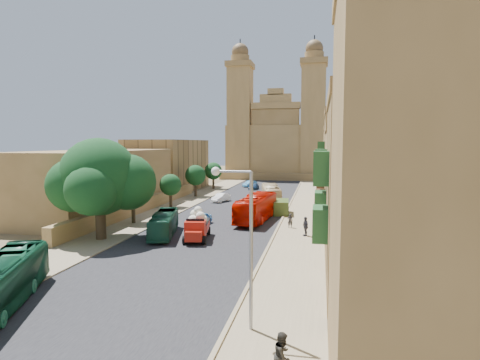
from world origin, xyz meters
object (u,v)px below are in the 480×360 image
at_px(streetlamp, 242,228).
at_px(red_truck, 197,225).
at_px(car_dkblue, 254,186).
at_px(pedestrian_c, 305,226).
at_px(street_tree_d, 213,171).
at_px(pedestrian_a, 290,221).
at_px(car_blue_a, 200,219).
at_px(church, 278,143).
at_px(street_tree_b, 170,185).
at_px(car_white_a, 221,198).
at_px(car_white_b, 260,195).
at_px(street_tree_a, 133,193).
at_px(bus_green_north, 164,224).
at_px(olive_pickup, 281,207).
at_px(car_cream, 246,203).
at_px(bus_green_south, 0,283).
at_px(bus_red_east, 256,208).
at_px(bus_cream_east, 271,194).
at_px(ficus_tree, 100,180).
at_px(car_blue_b, 250,184).
at_px(pedestrian_b, 283,356).
at_px(street_tree_c, 195,175).

relative_size(streetlamp, red_truck, 1.46).
height_order(car_dkblue, pedestrian_c, pedestrian_c).
height_order(street_tree_d, pedestrian_a, street_tree_d).
bearing_deg(car_blue_a, red_truck, -66.07).
relative_size(church, street_tree_b, 7.43).
xyz_separation_m(car_white_a, car_white_b, (5.49, 5.00, -0.09)).
bearing_deg(pedestrian_a, red_truck, 31.83).
bearing_deg(street_tree_a, street_tree_b, 90.00).
xyz_separation_m(bus_green_north, car_blue_a, (2.04, 5.61, -0.51)).
xyz_separation_m(olive_pickup, bus_green_north, (-10.50, -14.94, 0.32)).
distance_m(car_cream, pedestrian_a, 14.71).
height_order(church, pedestrian_a, church).
height_order(bus_green_south, bus_red_east, bus_red_east).
bearing_deg(street_tree_d, olive_pickup, -58.03).
bearing_deg(bus_cream_east, street_tree_b, 14.81).
xyz_separation_m(car_white_a, car_cream, (5.03, -4.85, -0.04)).
xyz_separation_m(bus_green_south, car_white_b, (7.79, 47.71, -0.87)).
bearing_deg(red_truck, street_tree_d, 103.04).
bearing_deg(ficus_tree, olive_pickup, 47.82).
relative_size(car_blue_b, pedestrian_b, 2.09).
xyz_separation_m(ficus_tree, street_tree_b, (-0.59, 19.99, -2.59)).
bearing_deg(street_tree_c, bus_cream_east, -20.19).
bearing_deg(pedestrian_b, car_cream, 27.32).
distance_m(car_blue_b, pedestrian_a, 41.78).
bearing_deg(bus_green_north, street_tree_a, 123.96).
xyz_separation_m(street_tree_c, bus_green_south, (3.67, -48.15, -2.27)).
bearing_deg(bus_green_north, streetlamp, -72.05).
relative_size(church, car_blue_b, 9.02).
bearing_deg(car_white_a, bus_red_east, -44.51).
bearing_deg(street_tree_b, pedestrian_b, -63.21).
bearing_deg(car_blue_a, street_tree_a, -169.39).
distance_m(red_truck, pedestrian_b, 24.00).
xyz_separation_m(bus_cream_east, car_dkblue, (-5.68, 17.80, -0.85)).
bearing_deg(olive_pickup, street_tree_a, -149.89).
distance_m(street_tree_c, bus_green_north, 30.08).
bearing_deg(car_dkblue, bus_cream_east, -70.09).
height_order(red_truck, pedestrian_c, red_truck).
relative_size(street_tree_b, pedestrian_b, 2.54).
height_order(bus_red_east, car_blue_b, bus_red_east).
distance_m(car_blue_a, car_blue_b, 40.87).
bearing_deg(pedestrian_a, car_white_a, -63.59).
distance_m(streetlamp, car_blue_a, 26.49).
height_order(ficus_tree, bus_green_south, ficus_tree).
bearing_deg(car_white_a, car_cream, -27.62).
relative_size(street_tree_a, street_tree_d, 0.96).
bearing_deg(pedestrian_b, car_blue_b, 25.94).
bearing_deg(bus_red_east, streetlamp, 102.95).
xyz_separation_m(street_tree_b, car_blue_a, (8.04, -11.76, -2.56)).
xyz_separation_m(bus_green_south, pedestrian_c, (16.45, 21.40, -0.47)).
distance_m(street_tree_a, street_tree_d, 36.00).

